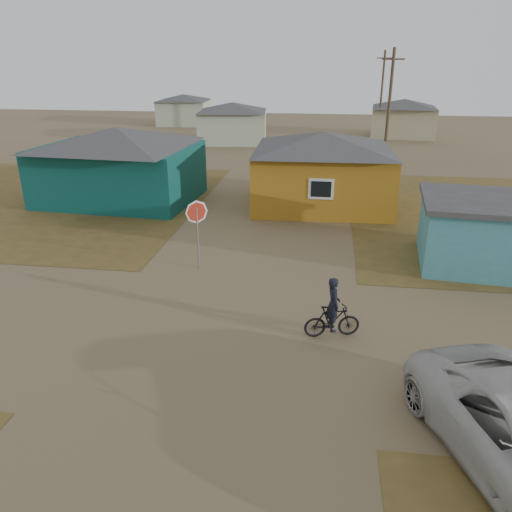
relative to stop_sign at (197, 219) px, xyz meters
The scene contains 12 objects.
ground 5.44m from the stop_sign, 67.90° to the right, with size 120.00×120.00×0.00m, color brown.
grass_nw 14.78m from the stop_sign, 145.56° to the left, with size 20.00×18.00×0.00m, color brown.
house_teal 10.98m from the stop_sign, 126.85° to the left, with size 8.93×7.08×4.00m.
house_yellow 10.28m from the stop_sign, 64.58° to the left, with size 7.72×6.76×3.90m.
shed_turquoise 11.57m from the stop_sign, ahead, with size 6.71×4.93×2.60m.
house_pale_west 29.57m from the stop_sign, 97.94° to the left, with size 7.04×6.15×3.60m.
house_beige_east 37.25m from the stop_sign, 71.35° to the left, with size 6.95×6.05×3.60m.
house_pale_north 43.02m from the stop_sign, 106.32° to the left, with size 6.28×5.81×3.40m.
utility_pole_near 19.35m from the stop_sign, 64.05° to the left, with size 1.40×0.20×8.00m.
utility_pole_far 34.66m from the stop_sign, 74.21° to the left, with size 1.40×0.20×8.00m.
stop_sign is the anchor object (origin of this frame).
cyclist 6.72m from the stop_sign, 40.94° to the right, with size 1.68×0.85×1.83m.
Camera 1 is at (2.66, -12.25, 7.49)m, focal length 35.00 mm.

